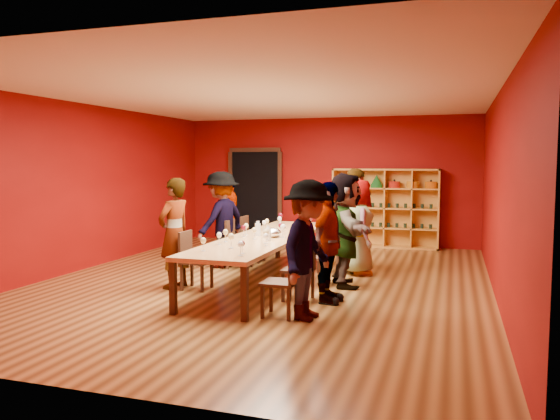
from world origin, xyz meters
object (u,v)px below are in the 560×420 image
object	(u,v)px
person_right_0	(308,250)
person_right_4	(357,218)
person_left_4	(229,218)
person_right_2	(345,230)
shelving_unit	(385,204)
chair_person_right_0	(286,278)
spittoon_bowl	(272,233)
tasting_table	(265,239)
person_right_3	(359,227)
chair_person_right_2	(322,254)
chair_person_right_4	(341,240)
person_left_1	(174,233)
chair_person_right_1	(304,266)
chair_person_left_3	(236,241)
person_right_1	(328,242)
chair_person_left_4	(249,236)
wine_bottle	(301,220)
chair_person_left_1	(192,257)
chair_person_right_3	(335,245)
person_left_3	(221,220)

from	to	relation	value
person_right_0	person_right_4	distance (m)	3.49
person_left_4	person_right_2	size ratio (longest dim) A/B	0.94
shelving_unit	person_right_4	size ratio (longest dim) A/B	1.31
chair_person_right_0	spittoon_bowl	world-z (taller)	spittoon_bowl
tasting_table	person_right_3	world-z (taller)	person_right_3
chair_person_right_2	chair_person_right_4	size ratio (longest dim) A/B	1.00
person_left_4	chair_person_right_2	distance (m)	2.75
chair_person_right_0	spittoon_bowl	xyz separation A→B (m)	(-0.77, 1.77, 0.32)
person_left_1	chair_person_right_1	bearing A→B (deg)	99.88
chair_person_right_0	person_right_3	size ratio (longest dim) A/B	0.54
chair_person_left_3	person_right_1	world-z (taller)	person_right_1
shelving_unit	spittoon_bowl	world-z (taller)	shelving_unit
person_left_1	person_left_4	xyz separation A→B (m)	(-0.14, 2.46, -0.01)
shelving_unit	person_right_4	world-z (taller)	person_right_4
tasting_table	person_right_1	xyz separation A→B (m)	(1.25, -0.98, 0.14)
chair_person_left_3	person_right_2	world-z (taller)	person_right_2
tasting_table	chair_person_left_4	size ratio (longest dim) A/B	5.06
person_left_1	person_left_4	world-z (taller)	person_left_1
wine_bottle	chair_person_left_1	bearing A→B (deg)	-114.34
shelving_unit	person_left_1	xyz separation A→B (m)	(-2.60, -5.13, -0.13)
tasting_table	wine_bottle	distance (m)	1.58
tasting_table	chair_person_left_1	xyz separation A→B (m)	(-0.91, -0.81, -0.20)
chair_person_left_3	chair_person_right_0	world-z (taller)	same
person_left_1	chair_person_right_1	xyz separation A→B (m)	(2.12, -0.16, -0.36)
chair_person_left_3	chair_person_left_1	bearing A→B (deg)	-90.00
shelving_unit	person_right_3	distance (m)	3.23
chair_person_left_1	chair_person_right_3	xyz separation A→B (m)	(1.82, 1.91, 0.00)
chair_person_left_1	chair_person_right_4	world-z (taller)	same
tasting_table	person_right_3	size ratio (longest dim) A/B	2.73
person_right_0	person_right_4	xyz separation A→B (m)	(0.01, 3.49, 0.05)
chair_person_right_4	person_left_3	bearing A→B (deg)	-161.06
person_left_4	wine_bottle	bearing A→B (deg)	76.55
chair_person_right_3	chair_person_right_4	world-z (taller)	same
tasting_table	person_left_4	distance (m)	2.13
chair_person_left_3	chair_person_left_4	size ratio (longest dim) A/B	1.00
person_right_4	person_right_2	bearing A→B (deg)	159.20
chair_person_left_3	chair_person_right_0	bearing A→B (deg)	-56.68
person_left_1	chair_person_right_0	xyz separation A→B (m)	(2.12, -1.02, -0.36)
shelving_unit	chair_person_left_3	size ratio (longest dim) A/B	2.70
chair_person_right_2	spittoon_bowl	size ratio (longest dim) A/B	3.02
chair_person_right_0	chair_person_right_3	xyz separation A→B (m)	(0.00, 2.92, 0.00)
person_right_1	chair_person_right_3	xyz separation A→B (m)	(-0.34, 2.07, -0.34)
chair_person_left_3	chair_person_right_4	world-z (taller)	same
person_right_2	wine_bottle	world-z (taller)	person_right_2
person_right_1	person_right_2	distance (m)	1.08
tasting_table	person_right_0	distance (m)	2.20
shelving_unit	person_left_1	size ratio (longest dim) A/B	1.41
person_right_0	wine_bottle	world-z (taller)	person_right_0
person_right_2	tasting_table	bearing A→B (deg)	74.58
person_left_1	chair_person_left_4	xyz separation A→B (m)	(0.30, 2.46, -0.36)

